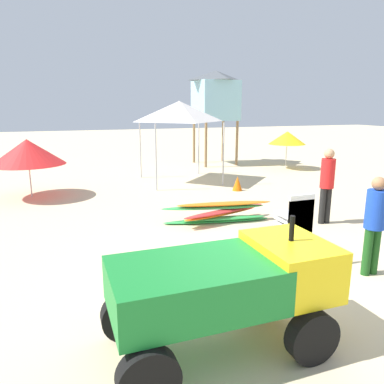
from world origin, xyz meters
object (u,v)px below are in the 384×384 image
object	(u,v)px
lifeguard_near_left	(327,181)
traffic_cone_near	(237,183)
utility_cart	(227,285)
surfboard_pile	(220,212)
stacked_plastic_chairs	(296,224)
beach_umbrella_mid	(287,138)
popup_canopy	(179,112)
beach_umbrella_left	(28,152)
lifeguard_tower	(216,96)
lifeguard_near_center	(375,220)

from	to	relation	value
lifeguard_near_left	traffic_cone_near	world-z (taller)	lifeguard_near_left
utility_cart	lifeguard_near_left	xyz separation A→B (m)	(4.18, 3.45, 0.24)
surfboard_pile	lifeguard_near_left	size ratio (longest dim) A/B	1.51
stacked_plastic_chairs	beach_umbrella_mid	world-z (taller)	beach_umbrella_mid
beach_umbrella_mid	utility_cart	bearing A→B (deg)	-126.69
popup_canopy	traffic_cone_near	distance (m)	3.39
utility_cart	beach_umbrella_left	bearing A→B (deg)	106.37
beach_umbrella_mid	beach_umbrella_left	bearing A→B (deg)	-169.62
lifeguard_tower	traffic_cone_near	xyz separation A→B (m)	(-1.60, -5.61, -2.96)
lifeguard_tower	beach_umbrella_left	bearing A→B (deg)	-151.61
lifeguard_near_center	beach_umbrella_left	distance (m)	9.50
beach_umbrella_left	lifeguard_near_left	bearing A→B (deg)	-37.62
lifeguard_near_center	beach_umbrella_left	bearing A→B (deg)	125.99
stacked_plastic_chairs	lifeguard_near_center	xyz separation A→B (m)	(0.95, -0.75, 0.20)
utility_cart	lifeguard_near_center	world-z (taller)	lifeguard_near_center
utility_cart	beach_umbrella_left	xyz separation A→B (m)	(-2.53, 8.61, 0.61)
utility_cart	traffic_cone_near	xyz separation A→B (m)	(3.82, 7.30, -0.55)
surfboard_pile	traffic_cone_near	world-z (taller)	surfboard_pile
popup_canopy	lifeguard_tower	size ratio (longest dim) A/B	0.67
stacked_plastic_chairs	popup_canopy	bearing A→B (deg)	86.94
lifeguard_near_left	lifeguard_tower	size ratio (longest dim) A/B	0.41
beach_umbrella_left	stacked_plastic_chairs	bearing A→B (deg)	-56.25
lifeguard_near_left	traffic_cone_near	bearing A→B (deg)	95.25
traffic_cone_near	stacked_plastic_chairs	bearing A→B (deg)	-107.06
surfboard_pile	lifeguard_near_center	xyz separation A→B (m)	(1.16, -3.43, 0.70)
lifeguard_near_left	beach_umbrella_mid	xyz separation A→B (m)	(3.66, 7.07, 0.34)
beach_umbrella_mid	lifeguard_near_left	bearing A→B (deg)	-117.36
popup_canopy	beach_umbrella_left	bearing A→B (deg)	-170.89
stacked_plastic_chairs	surfboard_pile	world-z (taller)	stacked_plastic_chairs
lifeguard_near_left	surfboard_pile	bearing A→B (deg)	158.09
popup_canopy	lifeguard_near_left	bearing A→B (deg)	-74.44
stacked_plastic_chairs	traffic_cone_near	xyz separation A→B (m)	(1.72, 5.62, -0.51)
stacked_plastic_chairs	traffic_cone_near	size ratio (longest dim) A/B	2.75
lifeguard_near_left	beach_umbrella_mid	size ratio (longest dim) A/B	1.07
surfboard_pile	beach_umbrella_mid	xyz separation A→B (m)	(5.95, 6.15, 1.13)
lifeguard_near_left	popup_canopy	xyz separation A→B (m)	(-1.66, 5.98, 1.51)
traffic_cone_near	popup_canopy	bearing A→B (deg)	121.72
lifeguard_tower	beach_umbrella_left	size ratio (longest dim) A/B	1.99
surfboard_pile	lifeguard_tower	distance (m)	9.70
surfboard_pile	popup_canopy	distance (m)	5.59
surfboard_pile	popup_canopy	xyz separation A→B (m)	(0.62, 5.06, 2.29)
surfboard_pile	lifeguard_near_center	distance (m)	3.69
lifeguard_tower	popup_canopy	bearing A→B (deg)	-129.81
stacked_plastic_chairs	surfboard_pile	distance (m)	2.73
beach_umbrella_left	surfboard_pile	bearing A→B (deg)	-43.87
surfboard_pile	lifeguard_tower	world-z (taller)	lifeguard_tower
stacked_plastic_chairs	beach_umbrella_left	distance (m)	8.36
lifeguard_tower	traffic_cone_near	size ratio (longest dim) A/B	9.22
beach_umbrella_left	traffic_cone_near	xyz separation A→B (m)	(6.35, -1.31, -1.16)
utility_cart	stacked_plastic_chairs	xyz separation A→B (m)	(2.10, 1.69, -0.04)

